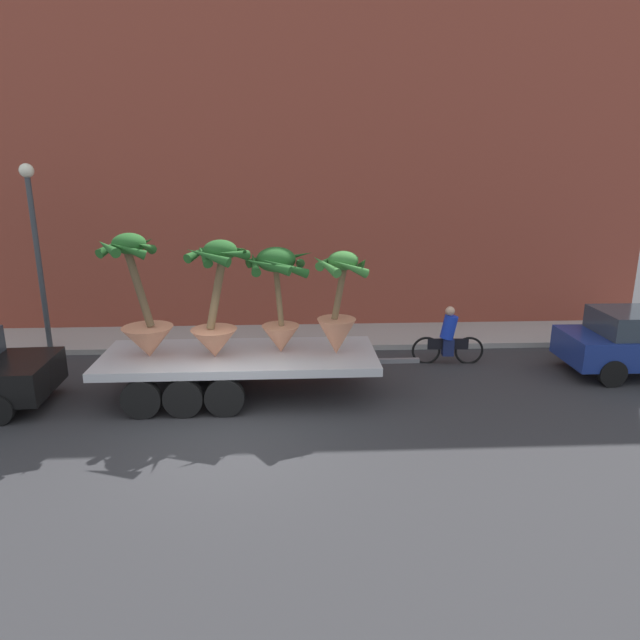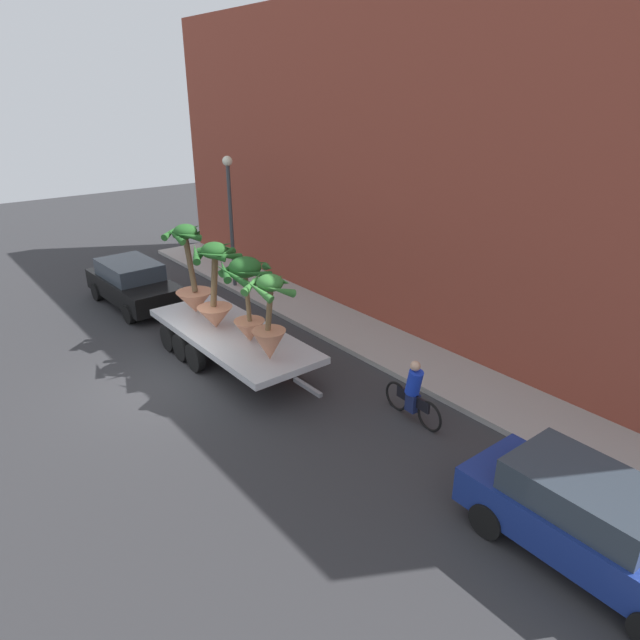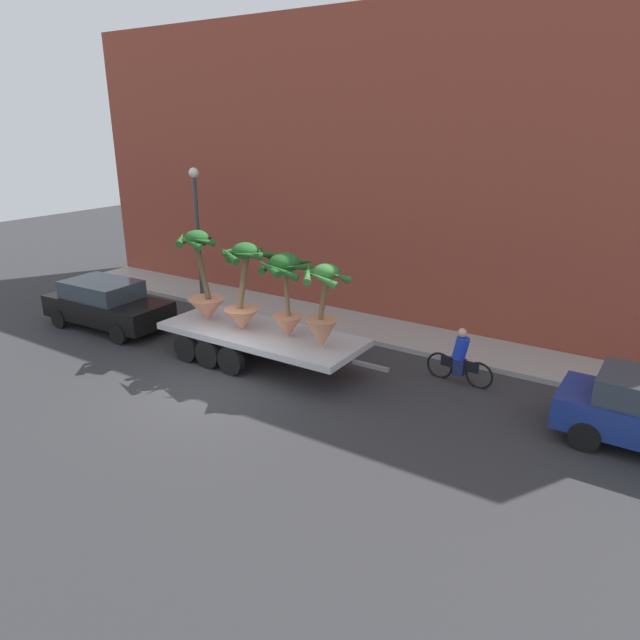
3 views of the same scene
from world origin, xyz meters
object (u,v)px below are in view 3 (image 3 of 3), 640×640
object	(u,v)px
potted_palm_front	(243,291)
street_lamp	(197,217)
potted_palm_extra	(323,311)
cyclist	(460,359)
potted_palm_middle	(204,287)
trailing_car	(107,304)
flatbed_trailer	(254,336)
potted_palm_rear	(286,290)

from	to	relation	value
potted_palm_front	street_lamp	size ratio (longest dim) A/B	0.52
potted_palm_extra	cyclist	size ratio (longest dim) A/B	1.22
potted_palm_middle	trailing_car	size ratio (longest dim) A/B	0.59
potted_palm_extra	potted_palm_middle	bearing A→B (deg)	179.91
flatbed_trailer	street_lamp	xyz separation A→B (m)	(-5.19, 3.26, 2.47)
trailing_car	potted_palm_extra	bearing A→B (deg)	2.11
flatbed_trailer	potted_palm_middle	distance (m)	2.10
potted_palm_rear	street_lamp	size ratio (longest dim) A/B	0.48
potted_palm_middle	flatbed_trailer	bearing A→B (deg)	3.89
potted_palm_extra	cyclist	distance (m)	3.80
potted_palm_front	potted_palm_extra	size ratio (longest dim) A/B	1.12
flatbed_trailer	potted_palm_middle	world-z (taller)	potted_palm_middle
flatbed_trailer	street_lamp	size ratio (longest dim) A/B	1.44
potted_palm_middle	trailing_car	xyz separation A→B (m)	(-4.17, -0.31, -1.15)
street_lamp	potted_palm_middle	bearing A→B (deg)	-44.14
potted_palm_middle	street_lamp	size ratio (longest dim) A/B	0.55
cyclist	trailing_car	xyz separation A→B (m)	(-11.28, -2.26, 0.16)
potted_palm_middle	trailing_car	world-z (taller)	potted_palm_middle
cyclist	potted_palm_extra	bearing A→B (deg)	-146.68
cyclist	street_lamp	bearing A→B (deg)	172.34
potted_palm_extra	cyclist	xyz separation A→B (m)	(2.98, 1.96, -1.31)
street_lamp	flatbed_trailer	bearing A→B (deg)	-32.13
potted_palm_rear	trailing_car	size ratio (longest dim) A/B	0.52
potted_palm_rear	potted_palm_front	size ratio (longest dim) A/B	0.92
cyclist	street_lamp	size ratio (longest dim) A/B	0.38
cyclist	trailing_car	bearing A→B (deg)	-168.64
potted_palm_extra	street_lamp	distance (m)	8.41
potted_palm_middle	potted_palm_extra	distance (m)	4.12
potted_palm_rear	street_lamp	world-z (taller)	street_lamp
potted_palm_rear	potted_palm_extra	size ratio (longest dim) A/B	1.03
potted_palm_rear	flatbed_trailer	bearing A→B (deg)	-177.41
potted_palm_middle	cyclist	distance (m)	7.48
potted_palm_middle	street_lamp	bearing A→B (deg)	135.86
flatbed_trailer	potted_palm_extra	world-z (taller)	potted_palm_extra
potted_palm_rear	street_lamp	bearing A→B (deg)	153.09
potted_palm_rear	potted_palm_front	bearing A→B (deg)	-169.02
trailing_car	street_lamp	xyz separation A→B (m)	(0.69, 3.69, 2.40)
potted_palm_front	trailing_car	distance (m)	5.90
flatbed_trailer	potted_palm_extra	distance (m)	2.70
flatbed_trailer	trailing_car	bearing A→B (deg)	-175.84
flatbed_trailer	potted_palm_front	size ratio (longest dim) A/B	2.78
potted_palm_middle	potted_palm_rear	bearing A→B (deg)	3.37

